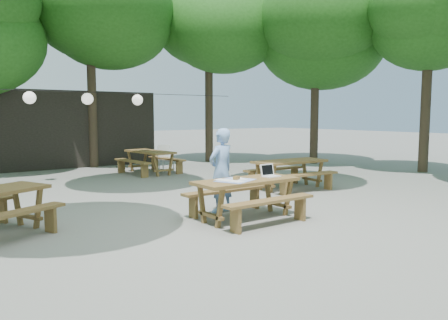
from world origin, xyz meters
TOP-DOWN VIEW (x-y plane):
  - ground at (0.00, 0.00)m, footprint 80.00×80.00m
  - pavilion at (0.50, 10.50)m, footprint 6.00×3.00m
  - main_picnic_table at (0.43, -0.68)m, footprint 2.00×1.58m
  - picnic_table_ne at (3.47, 1.26)m, footprint 2.05×1.69m
  - picnic_table_far_e at (1.86, 6.11)m, footprint 1.73×2.06m
  - woman at (0.43, 0.11)m, footprint 0.68×0.51m
  - plastic_chair at (2.54, 6.27)m, footprint 0.49×0.49m
  - laptop at (1.03, -0.65)m, footprint 0.34×0.27m
  - tabletop_clutter at (0.18, -0.67)m, footprint 0.81×0.76m
  - paper_lanterns at (-0.19, 6.00)m, footprint 9.00×0.34m

SIDE VIEW (x-z plane):
  - ground at x=0.00m, z-range 0.00..0.00m
  - plastic_chair at x=2.54m, z-range -0.19..0.71m
  - main_picnic_table at x=0.43m, z-range 0.01..0.76m
  - picnic_table_ne at x=3.47m, z-range 0.01..0.76m
  - picnic_table_far_e at x=1.86m, z-range 0.01..0.76m
  - tabletop_clutter at x=0.18m, z-range 0.72..0.80m
  - laptop at x=1.03m, z-range 0.69..0.93m
  - woman at x=0.43m, z-range 0.00..1.67m
  - pavilion at x=0.50m, z-range 0.00..2.80m
  - paper_lanterns at x=-0.19m, z-range 2.21..2.59m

